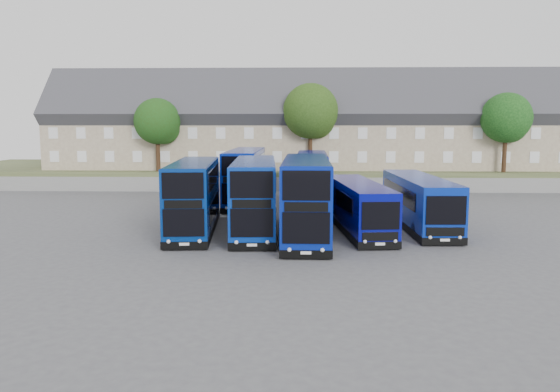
{
  "coord_description": "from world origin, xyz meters",
  "views": [
    {
      "loc": [
        0.56,
        -31.95,
        6.97
      ],
      "look_at": [
        -0.53,
        4.06,
        2.2
      ],
      "focal_mm": 35.0,
      "sensor_mm": 36.0,
      "label": 1
    }
  ],
  "objects": [
    {
      "name": "ground",
      "position": [
        0.0,
        0.0,
        0.0
      ],
      "size": [
        120.0,
        120.0,
        0.0
      ],
      "primitive_type": "plane",
      "color": "#4E4D53",
      "rests_on": "ground"
    },
    {
      "name": "tree_far",
      "position": [
        28.15,
        32.1,
        7.73
      ],
      "size": [
        5.44,
        5.44,
        8.67
      ],
      "color": "#382314",
      "rests_on": "earth_bank"
    },
    {
      "name": "coach_east_b",
      "position": [
        8.86,
        4.99,
        1.67
      ],
      "size": [
        2.98,
        12.51,
        3.4
      ],
      "rotation": [
        0.0,
        0.0,
        0.03
      ],
      "color": "#0929A5",
      "rests_on": "ground"
    },
    {
      "name": "tree_west",
      "position": [
        -13.85,
        25.1,
        7.05
      ],
      "size": [
        4.8,
        4.8,
        7.65
      ],
      "color": "#382314",
      "rests_on": "earth_bank"
    },
    {
      "name": "tree_east",
      "position": [
        22.15,
        25.1,
        7.39
      ],
      "size": [
        5.12,
        5.12,
        8.16
      ],
      "color": "#382314",
      "rests_on": "earth_bank"
    },
    {
      "name": "dd_rear_left",
      "position": [
        -3.92,
        15.26,
        2.31
      ],
      "size": [
        2.84,
        11.86,
        4.7
      ],
      "rotation": [
        0.0,
        0.0,
        -0.01
      ],
      "color": "#072092",
      "rests_on": "ground"
    },
    {
      "name": "earth_bank",
      "position": [
        0.0,
        34.0,
        1.0
      ],
      "size": [
        80.0,
        20.0,
        2.0
      ],
      "primitive_type": "cube",
      "color": "#47522E",
      "rests_on": "ground"
    },
    {
      "name": "terrace_row",
      "position": [
        3.0,
        30.0,
        6.6
      ],
      "size": [
        60.0,
        10.4,
        11.2
      ],
      "color": "gray",
      "rests_on": "earth_bank"
    },
    {
      "name": "tree_mid",
      "position": [
        2.15,
        25.6,
        8.07
      ],
      "size": [
        5.76,
        5.76,
        9.18
      ],
      "color": "#382314",
      "rests_on": "earth_bank"
    },
    {
      "name": "retaining_wall",
      "position": [
        0.0,
        24.0,
        0.75
      ],
      "size": [
        70.0,
        0.4,
        1.5
      ],
      "primitive_type": "cube",
      "color": "slate",
      "rests_on": "ground"
    },
    {
      "name": "dd_front_mid",
      "position": [
        -2.16,
        2.94,
        2.27
      ],
      "size": [
        3.25,
        11.72,
        4.61
      ],
      "rotation": [
        0.0,
        0.0,
        0.05
      ],
      "color": "#082F9B",
      "rests_on": "ground"
    },
    {
      "name": "dd_rear_right",
      "position": [
        1.89,
        15.11,
        2.18
      ],
      "size": [
        2.83,
        11.21,
        4.43
      ],
      "rotation": [
        0.0,
        0.0,
        -0.02
      ],
      "color": "#071392",
      "rests_on": "ground"
    },
    {
      "name": "dd_front_right",
      "position": [
        1.15,
        1.46,
        2.36
      ],
      "size": [
        2.96,
        12.13,
        4.81
      ],
      "rotation": [
        0.0,
        0.0,
        -0.02
      ],
      "color": "#081E93",
      "rests_on": "ground"
    },
    {
      "name": "coach_east_a",
      "position": [
        4.62,
        3.42,
        1.56
      ],
      "size": [
        3.57,
        11.82,
        3.18
      ],
      "rotation": [
        0.0,
        0.0,
        0.1
      ],
      "color": "#070C8A",
      "rests_on": "ground"
    },
    {
      "name": "dd_front_left",
      "position": [
        -6.09,
        2.92,
        2.22
      ],
      "size": [
        3.53,
        11.53,
        4.51
      ],
      "rotation": [
        0.0,
        0.0,
        0.08
      ],
      "color": "navy",
      "rests_on": "ground"
    }
  ]
}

